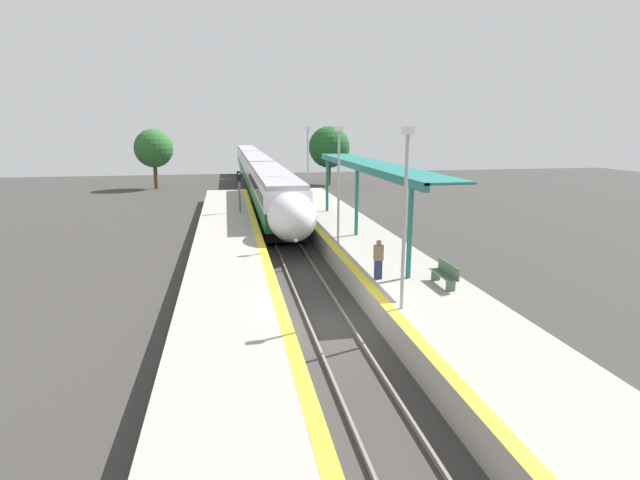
{
  "coord_description": "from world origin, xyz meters",
  "views": [
    {
      "loc": [
        -3.37,
        -16.21,
        6.95
      ],
      "look_at": [
        0.56,
        4.89,
        2.04
      ],
      "focal_mm": 28.0,
      "sensor_mm": 36.0,
      "label": 1
    }
  ],
  "objects": [
    {
      "name": "lamppost_near",
      "position": [
        2.15,
        -1.31,
        4.38
      ],
      "size": [
        0.36,
        0.2,
        5.91
      ],
      "color": "#9E9EA3",
      "rests_on": "platform_right"
    },
    {
      "name": "platform_bench",
      "position": [
        4.62,
        0.73,
        1.51
      ],
      "size": [
        0.44,
        1.79,
        0.89
      ],
      "color": "#4C6B4C",
      "rests_on": "platform_right"
    },
    {
      "name": "platform_left",
      "position": [
        -3.42,
        0.0,
        0.51
      ],
      "size": [
        3.67,
        64.0,
        1.04
      ],
      "color": "#9E998E",
      "rests_on": "ground_plane"
    },
    {
      "name": "train",
      "position": [
        0.0,
        41.03,
        2.11
      ],
      "size": [
        2.79,
        65.61,
        3.68
      ],
      "color": "black",
      "rests_on": "ground_plane"
    },
    {
      "name": "background_tree_left",
      "position": [
        -11.33,
        42.97,
        4.53
      ],
      "size": [
        4.28,
        4.28,
        6.69
      ],
      "color": "brown",
      "rests_on": "ground_plane"
    },
    {
      "name": "rail_left",
      "position": [
        -0.72,
        0.0,
        0.07
      ],
      "size": [
        0.08,
        90.0,
        0.15
      ],
      "primitive_type": "cube",
      "color": "slate",
      "rests_on": "ground_plane"
    },
    {
      "name": "lamppost_far",
      "position": [
        2.15,
        18.02,
        4.38
      ],
      "size": [
        0.36,
        0.2,
        5.91
      ],
      "color": "#9E9EA3",
      "rests_on": "platform_right"
    },
    {
      "name": "railway_signal",
      "position": [
        -2.56,
        19.0,
        2.42
      ],
      "size": [
        0.28,
        0.28,
        3.91
      ],
      "color": "#59595E",
      "rests_on": "ground_plane"
    },
    {
      "name": "background_tree_right",
      "position": [
        8.77,
        43.01,
        4.52
      ],
      "size": [
        4.92,
        4.92,
        6.99
      ],
      "color": "brown",
      "rests_on": "ground_plane"
    },
    {
      "name": "platform_right",
      "position": [
        3.65,
        0.0,
        0.51
      ],
      "size": [
        4.13,
        64.0,
        1.04
      ],
      "color": "#9E998E",
      "rests_on": "ground_plane"
    },
    {
      "name": "person_waiting",
      "position": [
        2.37,
        2.04,
        1.84
      ],
      "size": [
        0.36,
        0.22,
        1.58
      ],
      "color": "navy",
      "rests_on": "platform_right"
    },
    {
      "name": "station_canopy",
      "position": [
        4.17,
        10.16,
        4.75
      ],
      "size": [
        2.02,
        19.45,
        3.97
      ],
      "color": "#1E6B66",
      "rests_on": "platform_right"
    },
    {
      "name": "lamppost_mid",
      "position": [
        2.15,
        8.35,
        4.38
      ],
      "size": [
        0.36,
        0.2,
        5.91
      ],
      "color": "#9E9EA3",
      "rests_on": "platform_right"
    },
    {
      "name": "ground_plane",
      "position": [
        0.0,
        0.0,
        0.0
      ],
      "size": [
        120.0,
        120.0,
        0.0
      ],
      "primitive_type": "plane",
      "color": "#383533"
    },
    {
      "name": "rail_right",
      "position": [
        0.72,
        0.0,
        0.07
      ],
      "size": [
        0.08,
        90.0,
        0.15
      ],
      "primitive_type": "cube",
      "color": "slate",
      "rests_on": "ground_plane"
    }
  ]
}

